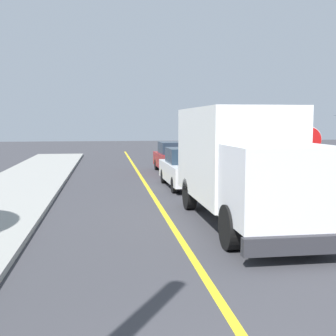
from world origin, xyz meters
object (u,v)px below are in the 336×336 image
parked_car_near (187,169)px  stop_sign (309,153)px  box_truck (241,159)px  parked_car_mid (175,158)px

parked_car_near → stop_sign: 6.41m
box_truck → parked_car_near: size_ratio=1.62×
parked_car_near → stop_sign: stop_sign is taller
parked_car_near → stop_sign: bearing=-64.4°
stop_sign → box_truck: bearing=-158.9°
box_truck → parked_car_near: (-0.29, 6.65, -0.97)m
parked_car_mid → parked_car_near: bearing=-93.4°
parked_car_mid → stop_sign: stop_sign is taller
parked_car_mid → stop_sign: 11.51m
parked_car_near → box_truck: bearing=-87.5°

